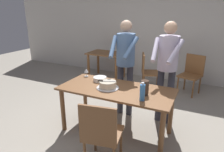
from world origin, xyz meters
The scene contains 15 objects.
ground_plane centered at (0.00, 0.00, 0.00)m, with size 14.00×14.00×0.00m, color gray.
back_wall centered at (0.00, 3.02, 1.35)m, with size 10.00×0.12×2.70m, color beige.
main_dining_table centered at (0.00, 0.00, 0.64)m, with size 1.73×0.80×0.75m.
cake_on_platter centered at (-0.12, -0.05, 0.80)m, with size 0.34×0.34×0.11m.
cake_knife centered at (-0.19, -0.08, 0.87)m, with size 0.26×0.12×0.02m.
plate_stack centered at (-0.38, 0.18, 0.79)m, with size 0.22×0.22×0.07m.
wine_glass_near centered at (-0.72, 0.30, 0.85)m, with size 0.08×0.08×0.14m.
water_bottle centered at (0.48, -0.23, 0.86)m, with size 0.07×0.07×0.25m.
hurricane_lamp centered at (0.45, -0.05, 0.86)m, with size 0.11×0.11×0.21m.
person_cutting_cake centered at (-0.11, 0.61, 1.08)m, with size 0.47×0.55×1.72m.
person_standing_beside centered at (0.61, 0.64, 1.08)m, with size 0.46×0.57×1.72m.
chair_near_side centered at (0.16, -0.77, 0.49)m, with size 0.51×0.51×0.90m.
background_table centered at (-1.36, 2.32, 0.58)m, with size 1.00×0.70×0.74m.
background_chair_0 centered at (0.91, 2.21, 0.49)m, with size 0.56×0.56×0.90m.
background_chair_1 centered at (-0.05, 1.97, 0.49)m, with size 0.57×0.57×0.90m.
Camera 1 is at (1.16, -2.57, 1.89)m, focal length 32.20 mm.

